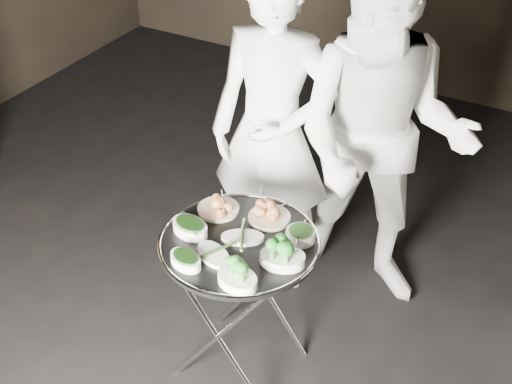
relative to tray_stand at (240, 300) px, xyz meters
The scene contains 14 objects.
tray_stand is the anchor object (origin of this frame).
serving_tray 0.34m from the tray_stand, 82.87° to the right, with size 0.71×0.71×0.04m.
potato_plate_a 0.45m from the tray_stand, 143.28° to the left, with size 0.19×0.19×0.07m.
potato_plate_b 0.43m from the tray_stand, 78.88° to the left, with size 0.19×0.19×0.07m.
greens_bowl 0.47m from the tray_stand, 31.20° to the left, with size 0.13×0.13×0.08m.
asparagus_plate_a 0.37m from the tray_stand, 70.40° to the left, with size 0.21×0.18×0.04m.
asparagus_plate_b 0.40m from the tray_stand, 107.17° to the right, with size 0.22×0.18×0.04m.
spinach_bowl_a 0.45m from the tray_stand, 166.86° to the right, with size 0.21×0.16×0.08m.
spinach_bowl_b 0.46m from the tray_stand, 116.19° to the right, with size 0.18×0.14×0.06m.
broccoli_bowl_a 0.45m from the tray_stand, ahead, with size 0.22×0.19×0.08m.
broccoli_bowl_b 0.47m from the tray_stand, 61.35° to the right, with size 0.20×0.16×0.07m.
serving_utensils 0.40m from the tray_stand, 76.29° to the left, with size 0.57×0.42×0.01m.
waiter_left 0.86m from the tray_stand, 106.51° to the left, with size 0.65×0.43×1.80m, color white.
waiter_right 1.02m from the tray_stand, 68.53° to the left, with size 0.92×0.72×1.90m, color white.
Camera 1 is at (1.27, -1.82, 2.74)m, focal length 50.00 mm.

